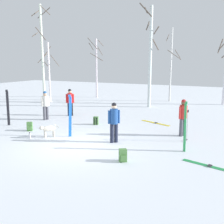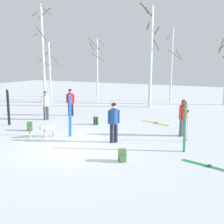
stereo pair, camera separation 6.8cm
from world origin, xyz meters
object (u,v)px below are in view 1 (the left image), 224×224
Objects in this scene: birch_tree_1 at (49,71)px; backpack_2 at (123,156)px; backpack_1 at (30,127)px; birch_tree_0 at (42,52)px; dog at (48,129)px; birch_tree_2 at (96,66)px; ski_pair_lying_0 at (155,123)px; birch_tree_3 at (150,55)px; water_bottle_0 at (30,136)px; person_1 at (45,103)px; ski_pair_lying_1 at (211,167)px; ski_pair_planted_0 at (185,127)px; backpack_0 at (96,121)px; person_2 at (114,120)px; person_3 at (183,115)px; ski_poles_0 at (187,125)px; ski_pair_planted_1 at (8,108)px; birch_tree_4 at (171,64)px; person_0 at (70,100)px; ski_pair_planted_2 at (70,116)px.

backpack_2 is at bearing -40.93° from birch_tree_1.
birch_tree_0 is at bearing 126.46° from backpack_1.
dog is at bearing -48.30° from birch_tree_0.
backpack_1 is 13.21m from birch_tree_2.
birch_tree_3 is at bearing 112.22° from ski_pair_lying_0.
person_1 is at bearing 119.91° from water_bottle_0.
birch_tree_1 is (-13.96, 8.85, 2.63)m from ski_pair_lying_1.
ski_pair_lying_1 is (1.10, -1.15, -0.95)m from ski_pair_planted_0.
backpack_0 and backpack_1 have the same top height.
water_bottle_0 reaches higher than ski_pair_lying_1.
person_2 is 0.34× the size of birch_tree_1.
person_3 is at bearing -22.20° from birch_tree_0.
backpack_0 is 1.00× the size of backpack_1.
ski_pair_lying_0 is at bearing 52.12° from water_bottle_0.
birch_tree_3 is (4.07, 6.99, 2.91)m from person_1.
backpack_2 is at bearing -76.20° from birch_tree_3.
person_3 reaches higher than backpack_0.
ski_poles_0 reaches higher than backpack_2.
ski_pair_planted_0 is at bearing -23.47° from backpack_0.
birch_tree_2 is (2.34, 4.89, -1.19)m from birch_tree_0.
dog is 0.39× the size of ski_pair_lying_0.
dog is at bearing -14.25° from ski_pair_planted_1.
birch_tree_4 is at bearing 79.81° from birch_tree_3.
birch_tree_0 reaches higher than person_2.
ski_poles_0 is 6.95m from water_bottle_0.
person_0 is 6.28m from person_2.
person_2 is 2.31m from backpack_2.
dog is 0.38× the size of ski_pair_lying_1.
birch_tree_2 reaches higher than ski_pair_planted_1.
backpack_2 is at bearing -42.34° from person_0.
ski_pair_planted_0 is 2.71m from backpack_2.
backpack_0 reaches higher than water_bottle_0.
ski_pair_planted_2 is 2.63m from backpack_0.
person_0 is 4.94m from dog.
person_2 is 3.90× the size of backpack_1.
person_3 reaches higher than ski_pair_lying_1.
person_0 is 0.93× the size of ski_pair_lying_0.
person_2 reaches higher than backpack_0.
person_1 is at bearing -52.30° from birch_tree_1.
ski_pair_planted_1 is at bearing -83.32° from birch_tree_2.
birch_tree_3 is at bearing 56.74° from person_0.
backpack_2 is at bearing -26.93° from ski_pair_planted_2.
ski_poles_0 is (2.20, -2.68, 0.73)m from ski_pair_lying_0.
ski_pair_planted_2 is 13.80m from birch_tree_2.
ski_pair_planted_0 is 16.34m from birch_tree_2.
ski_pair_planted_2 is 1.01× the size of ski_pair_lying_1.
person_0 is 8.66m from ski_pair_planted_0.
birch_tree_0 is 1.27× the size of birch_tree_4.
ski_pair_planted_0 is 13.43m from birch_tree_4.
birch_tree_0 is (-5.23, 3.60, 3.23)m from person_0.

